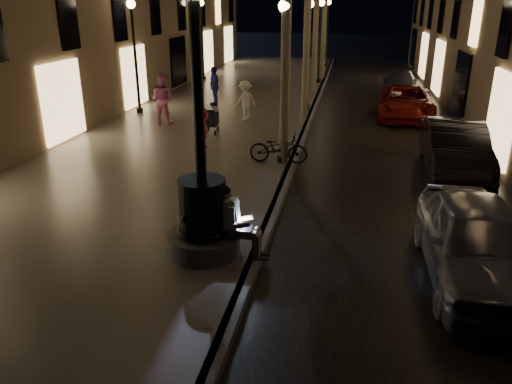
% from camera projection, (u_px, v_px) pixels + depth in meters
% --- Properties ---
extents(ground, '(120.00, 120.00, 0.00)m').
position_uv_depth(ground, '(311.00, 119.00, 21.57)').
color(ground, black).
rests_on(ground, ground).
extents(cobble_lane, '(6.00, 45.00, 0.02)m').
position_uv_depth(cobble_lane, '(382.00, 121.00, 21.05)').
color(cobble_lane, black).
rests_on(cobble_lane, ground).
extents(promenade, '(8.00, 45.00, 0.20)m').
position_uv_depth(promenade, '(221.00, 113.00, 22.22)').
color(promenade, slate).
rests_on(promenade, ground).
extents(curb_strip, '(0.25, 45.00, 0.20)m').
position_uv_depth(curb_strip, '(311.00, 116.00, 21.53)').
color(curb_strip, '#59595B').
rests_on(curb_strip, ground).
extents(fountain_lamppost, '(1.40, 1.40, 5.21)m').
position_uv_depth(fountain_lamppost, '(203.00, 204.00, 9.38)').
color(fountain_lamppost, '#59595B').
rests_on(fountain_lamppost, promenade).
extents(seated_man_laptop, '(1.04, 0.35, 1.41)m').
position_uv_depth(seated_man_laptop, '(235.00, 220.00, 9.38)').
color(seated_man_laptop, tan).
rests_on(seated_man_laptop, promenade).
extents(lamp_curb_a, '(0.36, 0.36, 4.81)m').
position_uv_depth(lamp_curb_a, '(284.00, 59.00, 14.04)').
color(lamp_curb_a, black).
rests_on(lamp_curb_a, promenade).
extents(lamp_curb_b, '(0.36, 0.36, 4.81)m').
position_uv_depth(lamp_curb_b, '(309.00, 39.00, 21.37)').
color(lamp_curb_b, black).
rests_on(lamp_curb_b, promenade).
extents(lamp_curb_c, '(0.36, 0.36, 4.81)m').
position_uv_depth(lamp_curb_c, '(321.00, 29.00, 28.71)').
color(lamp_curb_c, black).
rests_on(lamp_curb_c, promenade).
extents(lamp_curb_d, '(0.36, 0.36, 4.81)m').
position_uv_depth(lamp_curb_d, '(328.00, 23.00, 36.05)').
color(lamp_curb_d, black).
rests_on(lamp_curb_d, promenade).
extents(lamp_left_b, '(0.36, 0.36, 4.81)m').
position_uv_depth(lamp_left_b, '(134.00, 40.00, 20.76)').
color(lamp_left_b, black).
rests_on(lamp_left_b, promenade).
extents(lamp_left_c, '(0.36, 0.36, 4.81)m').
position_uv_depth(lamp_left_c, '(202.00, 28.00, 29.93)').
color(lamp_left_c, black).
rests_on(lamp_left_c, promenade).
extents(stroller, '(0.49, 1.03, 1.05)m').
position_uv_depth(stroller, '(211.00, 119.00, 18.21)').
color(stroller, black).
rests_on(stroller, promenade).
extents(car_front, '(1.81, 4.38, 1.49)m').
position_uv_depth(car_front, '(476.00, 242.00, 8.95)').
color(car_front, '#A4A8AC').
rests_on(car_front, ground).
extents(car_second, '(1.72, 4.61, 1.50)m').
position_uv_depth(car_second, '(455.00, 148.00, 14.56)').
color(car_second, black).
rests_on(car_second, ground).
extents(car_third, '(2.51, 5.00, 1.36)m').
position_uv_depth(car_third, '(406.00, 102.00, 21.49)').
color(car_third, maroon).
rests_on(car_third, ground).
extents(car_rear, '(2.21, 4.51, 1.26)m').
position_uv_depth(car_rear, '(399.00, 83.00, 26.75)').
color(car_rear, '#2D2C31').
rests_on(car_rear, ground).
extents(pedestrian_red, '(0.71, 0.76, 1.74)m').
position_uv_depth(pedestrian_red, '(201.00, 123.00, 16.23)').
color(pedestrian_red, '#C5273E').
rests_on(pedestrian_red, promenade).
extents(pedestrian_pink, '(1.01, 0.83, 1.93)m').
position_uv_depth(pedestrian_pink, '(162.00, 99.00, 19.50)').
color(pedestrian_pink, '#CC6CA5').
rests_on(pedestrian_pink, promenade).
extents(pedestrian_white, '(1.14, 1.15, 1.59)m').
position_uv_depth(pedestrian_white, '(245.00, 100.00, 20.23)').
color(pedestrian_white, white).
rests_on(pedestrian_white, promenade).
extents(pedestrian_blue, '(0.94, 1.10, 1.77)m').
position_uv_depth(pedestrian_blue, '(214.00, 86.00, 23.04)').
color(pedestrian_blue, navy).
rests_on(pedestrian_blue, promenade).
extents(pedestrian_dark, '(0.60, 0.87, 1.70)m').
position_uv_depth(pedestrian_dark, '(197.00, 80.00, 24.99)').
color(pedestrian_dark, '#343439').
rests_on(pedestrian_dark, promenade).
extents(bicycle, '(1.75, 0.62, 0.92)m').
position_uv_depth(bicycle, '(278.00, 148.00, 14.92)').
color(bicycle, black).
rests_on(bicycle, promenade).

